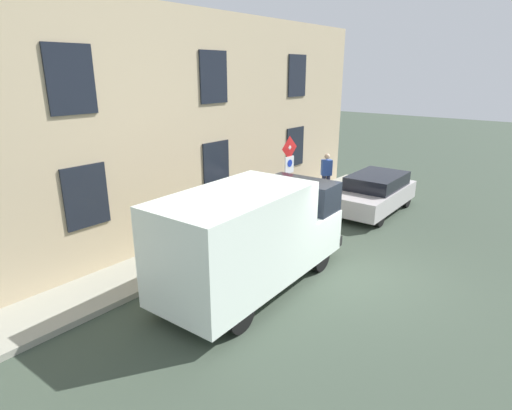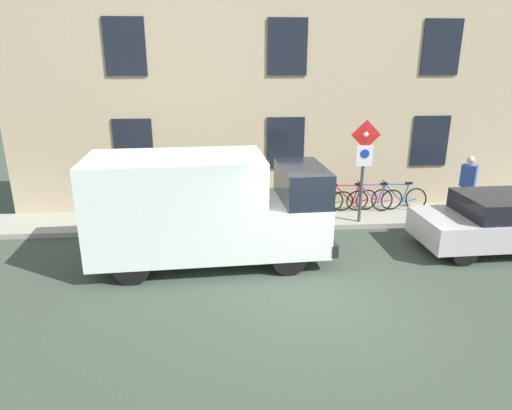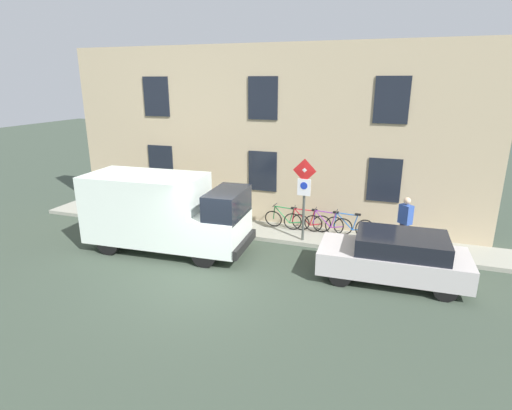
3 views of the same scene
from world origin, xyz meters
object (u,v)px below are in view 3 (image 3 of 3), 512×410
Objects in this scene: bicycle_green at (287,219)px; bicycle_purple at (328,224)px; sign_post_stacked at (304,189)px; delivery_van at (164,211)px; bicycle_red at (307,222)px; parked_hatchback at (395,256)px; pedestrian at (405,221)px; bicycle_blue at (349,226)px.

bicycle_purple is at bearing -177.50° from bicycle_green.
sign_post_stacked reaches higher than delivery_van.
bicycle_green is (0.00, 0.75, 0.00)m from bicycle_red.
parked_hatchback is (0.16, -7.20, -0.60)m from delivery_van.
bicycle_blue is at bearing -62.36° from pedestrian.
parked_hatchback is at bearing 119.46° from bicycle_blue.
parked_hatchback is 2.35× the size of pedestrian.
bicycle_purple is (0.00, 0.75, 0.00)m from bicycle_blue.
bicycle_green is 1.00× the size of pedestrian.
pedestrian is at bearing -82.66° from sign_post_stacked.
parked_hatchback is 3.09m from bicycle_blue.
sign_post_stacked is 0.50× the size of delivery_van.
delivery_van is at bearing -29.54° from pedestrian.
bicycle_purple is at bearing 26.99° from delivery_van.
bicycle_blue is at bearing 179.52° from bicycle_purple.
delivery_van reaches higher than parked_hatchback.
bicycle_purple is (0.91, -0.71, -1.45)m from sign_post_stacked.
sign_post_stacked is at bearing 21.61° from delivery_van.
sign_post_stacked is 4.65m from delivery_van.
bicycle_purple is 0.99× the size of pedestrian.
bicycle_red is at bearing -177.56° from bicycle_green.
bicycle_green is (0.00, 2.26, 0.00)m from bicycle_blue.
pedestrian reaches higher than bicycle_red.
delivery_van reaches higher than pedestrian.
delivery_van is 3.17× the size of bicycle_purple.
sign_post_stacked is at bearing 51.57° from bicycle_purple.
bicycle_red is (2.66, 3.05, -0.22)m from parked_hatchback.
delivery_van is 3.17× the size of bicycle_blue.
pedestrian is at bearing 163.93° from bicycle_blue.
sign_post_stacked is 1.58× the size of bicycle_purple.
bicycle_purple and bicycle_green have the same top height.
bicycle_blue and bicycle_red have the same top height.
sign_post_stacked is 1.71m from bicycle_red.
parked_hatchback is (-1.76, -3.01, -1.23)m from sign_post_stacked.
parked_hatchback is at bearing 133.81° from bicycle_red.
delivery_van reaches higher than bicycle_green.
parked_hatchback is 2.37× the size of bicycle_blue.
delivery_van reaches higher than bicycle_blue.
parked_hatchback is 2.21m from pedestrian.
parked_hatchback is at bearing 37.04° from pedestrian.
bicycle_blue is 1.00× the size of pedestrian.
bicycle_red is 0.75m from bicycle_green.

